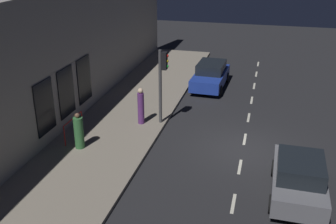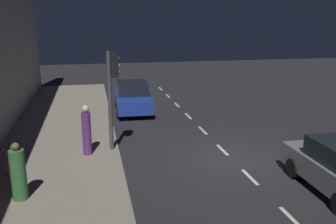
{
  "view_description": "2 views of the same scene",
  "coord_description": "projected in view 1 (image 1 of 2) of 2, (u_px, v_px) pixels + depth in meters",
  "views": [
    {
      "loc": [
        -0.69,
        16.22,
        8.53
      ],
      "look_at": [
        3.32,
        0.56,
        1.68
      ],
      "focal_mm": 42.98,
      "sensor_mm": 36.0,
      "label": 1
    },
    {
      "loc": [
        4.89,
        11.88,
        5.05
      ],
      "look_at": [
        2.28,
        -0.54,
        1.77
      ],
      "focal_mm": 39.35,
      "sensor_mm": 36.0,
      "label": 2
    }
  ],
  "objects": [
    {
      "name": "ground_plane",
      "position": [
        243.0,
        149.0,
        17.95
      ],
      "size": [
        60.0,
        60.0,
        0.0
      ],
      "primitive_type": "plane",
      "color": "#232326"
    },
    {
      "name": "parked_car_0",
      "position": [
        211.0,
        75.0,
        25.31
      ],
      "size": [
        2.02,
        4.37,
        1.58
      ],
      "rotation": [
        0.0,
        0.0,
        -0.04
      ],
      "color": "#1E389E",
      "rests_on": "ground"
    },
    {
      "name": "lane_centre_line",
      "position": [
        245.0,
        139.0,
        18.84
      ],
      "size": [
        0.12,
        27.2,
        0.01
      ],
      "color": "beige",
      "rests_on": "ground"
    },
    {
      "name": "traffic_light",
      "position": [
        162.0,
        75.0,
        19.27
      ],
      "size": [
        0.5,
        0.32,
        3.72
      ],
      "color": "#424244",
      "rests_on": "sidewalk"
    },
    {
      "name": "red_railing",
      "position": [
        73.0,
        124.0,
        18.42
      ],
      "size": [
        0.05,
        1.8,
        0.97
      ],
      "color": "red",
      "rests_on": "sidewalk"
    },
    {
      "name": "building_facade",
      "position": [
        57.0,
        64.0,
        18.68
      ],
      "size": [
        0.65,
        32.0,
        6.59
      ],
      "color": "gray",
      "rests_on": "ground"
    },
    {
      "name": "pedestrian_1",
      "position": [
        79.0,
        132.0,
        17.48
      ],
      "size": [
        0.45,
        0.45,
        1.65
      ],
      "rotation": [
        0.0,
        0.0,
        4.64
      ],
      "color": "#336B38",
      "rests_on": "sidewalk"
    },
    {
      "name": "sidewalk",
      "position": [
        112.0,
        132.0,
        19.35
      ],
      "size": [
        4.5,
        32.0,
        0.15
      ],
      "color": "gray",
      "rests_on": "ground"
    },
    {
      "name": "parked_car_1",
      "position": [
        299.0,
        178.0,
        14.31
      ],
      "size": [
        1.97,
        4.0,
        1.58
      ],
      "rotation": [
        0.0,
        0.0,
        3.12
      ],
      "color": "slate",
      "rests_on": "ground"
    },
    {
      "name": "pedestrian_0",
      "position": [
        141.0,
        107.0,
        19.81
      ],
      "size": [
        0.37,
        0.37,
        1.85
      ],
      "rotation": [
        0.0,
        0.0,
        3.32
      ],
      "color": "#5B2D70",
      "rests_on": "sidewalk"
    }
  ]
}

